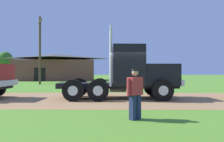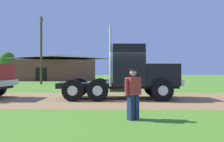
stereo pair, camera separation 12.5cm
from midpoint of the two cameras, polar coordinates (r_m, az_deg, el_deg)
name	(u,v)px [view 2 (the right image)]	position (r m, az deg, el deg)	size (l,w,h in m)	color
ground_plane	(127,99)	(11.55, 4.58, -7.70)	(200.00, 200.00, 0.00)	#548C2A
dirt_track	(127,99)	(11.55, 4.58, -7.68)	(120.00, 6.67, 0.01)	#9F774C
truck_foreground_white	(131,74)	(11.69, 5.69, -0.84)	(6.76, 2.73, 3.92)	black
visitor_standing_near	(133,92)	(6.54, 6.40, -5.73)	(0.53, 0.51, 1.59)	#B22D33
shed_building	(58,68)	(39.23, -14.53, 0.92)	(15.02, 9.61, 4.81)	brown
utility_pole_far	(41,48)	(26.54, -18.84, 5.92)	(1.20, 1.99, 8.20)	#4E3B29
tree_left	(7,60)	(55.89, -26.85, 2.77)	(3.49, 3.49, 6.40)	#513823
tree_mid	(54,62)	(55.45, -15.66, 2.31)	(3.42, 3.42, 5.91)	#513823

